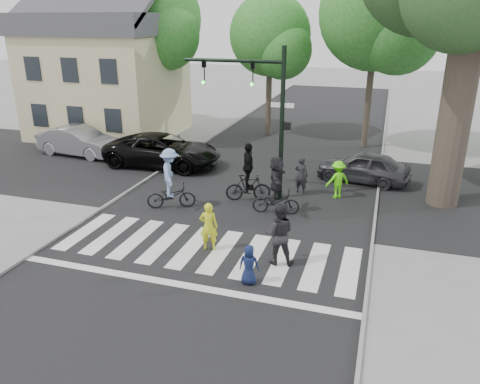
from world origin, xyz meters
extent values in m
plane|color=gray|center=(0.00, 0.00, 0.00)|extent=(120.00, 120.00, 0.00)
cube|color=black|center=(0.00, 5.00, 0.01)|extent=(10.00, 70.00, 0.01)
cube|color=black|center=(0.00, 8.00, 0.01)|extent=(70.00, 10.00, 0.01)
cube|color=gray|center=(-5.05, 5.00, 0.05)|extent=(0.10, 70.00, 0.10)
cube|color=gray|center=(5.05, 5.00, 0.05)|extent=(0.10, 70.00, 0.10)
cube|color=silver|center=(-4.50, 1.00, 0.01)|extent=(0.55, 3.00, 0.01)
cube|color=silver|center=(-3.50, 1.00, 0.01)|extent=(0.55, 3.00, 0.01)
cube|color=silver|center=(-2.50, 1.00, 0.01)|extent=(0.55, 3.00, 0.01)
cube|color=silver|center=(-1.50, 1.00, 0.01)|extent=(0.55, 3.00, 0.01)
cube|color=silver|center=(-0.50, 1.00, 0.01)|extent=(0.55, 3.00, 0.01)
cube|color=silver|center=(0.50, 1.00, 0.01)|extent=(0.55, 3.00, 0.01)
cube|color=silver|center=(1.50, 1.00, 0.01)|extent=(0.55, 3.00, 0.01)
cube|color=silver|center=(2.50, 1.00, 0.01)|extent=(0.55, 3.00, 0.01)
cube|color=silver|center=(3.50, 1.00, 0.01)|extent=(0.55, 3.00, 0.01)
cube|color=silver|center=(4.50, 1.00, 0.01)|extent=(0.55, 3.00, 0.01)
cube|color=silver|center=(0.00, -1.20, 0.01)|extent=(10.00, 0.30, 0.01)
cylinder|color=black|center=(1.20, 6.20, 3.00)|extent=(0.18, 0.18, 6.00)
cylinder|color=black|center=(-0.80, 6.20, 5.40)|extent=(4.00, 0.14, 0.14)
imported|color=black|center=(0.00, 6.20, 4.95)|extent=(0.16, 0.20, 1.00)
sphere|color=#19E533|center=(0.00, 6.08, 4.55)|extent=(0.14, 0.14, 0.14)
imported|color=black|center=(-2.00, 6.20, 4.95)|extent=(0.16, 0.20, 1.00)
sphere|color=#19E533|center=(-2.00, 6.08, 4.55)|extent=(0.14, 0.14, 0.14)
cube|color=black|center=(1.42, 6.20, 3.00)|extent=(0.28, 0.18, 0.30)
cube|color=#FF660C|center=(1.53, 6.20, 3.00)|extent=(0.02, 0.14, 0.20)
cube|color=white|center=(1.20, 6.20, 3.80)|extent=(0.90, 0.04, 0.18)
cylinder|color=brown|center=(7.50, 7.50, 3.50)|extent=(1.20, 1.20, 7.00)
cylinder|color=brown|center=(7.80, 7.30, 6.50)|extent=(1.29, 1.74, 2.93)
cylinder|color=brown|center=(-14.00, 16.20, 2.97)|extent=(0.36, 0.36, 5.95)
sphere|color=#227626|center=(-14.00, 16.20, 6.38)|extent=(5.20, 5.20, 5.20)
sphere|color=#227626|center=(-12.96, 15.42, 5.53)|extent=(3.64, 3.64, 3.64)
cylinder|color=brown|center=(-9.00, 15.70, 3.22)|extent=(0.36, 0.36, 6.44)
sphere|color=#227626|center=(-9.00, 15.70, 6.90)|extent=(5.80, 5.80, 5.80)
sphere|color=#227626|center=(-7.84, 14.83, 5.98)|extent=(4.06, 4.06, 4.06)
cylinder|color=brown|center=(-2.00, 16.80, 2.80)|extent=(0.36, 0.36, 5.60)
sphere|color=#227626|center=(-2.00, 16.80, 6.00)|extent=(4.80, 4.80, 4.80)
sphere|color=#227626|center=(-1.04, 16.08, 5.20)|extent=(3.36, 3.36, 3.36)
cylinder|color=brown|center=(4.00, 15.50, 3.36)|extent=(0.36, 0.36, 6.72)
sphere|color=#227626|center=(4.00, 15.50, 7.20)|extent=(6.00, 6.00, 6.00)
sphere|color=#227626|center=(5.20, 14.60, 6.24)|extent=(4.20, 4.20, 4.20)
cube|color=beige|center=(-11.50, 14.00, 3.00)|extent=(8.00, 7.00, 6.00)
cube|color=#47474C|center=(-11.50, 14.00, 6.60)|extent=(8.40, 7.40, 1.20)
cube|color=#47474C|center=(-11.50, 12.15, 7.60)|extent=(8.40, 3.69, 2.44)
cube|color=#47474C|center=(-11.50, 15.85, 7.60)|extent=(8.40, 3.69, 2.44)
cube|color=black|center=(-13.90, 10.48, 1.70)|extent=(1.00, 0.06, 1.30)
cube|color=black|center=(-13.90, 10.48, 4.30)|extent=(1.00, 0.06, 1.30)
cube|color=black|center=(-11.50, 10.48, 1.70)|extent=(1.00, 0.06, 1.30)
cube|color=black|center=(-11.50, 10.48, 4.30)|extent=(1.00, 0.06, 1.30)
cube|color=black|center=(-9.10, 10.48, 1.70)|extent=(1.00, 0.06, 1.30)
cube|color=black|center=(-9.10, 10.48, 4.30)|extent=(1.00, 0.06, 1.30)
cube|color=gray|center=(-10.00, 10.20, 0.40)|extent=(2.00, 1.20, 0.80)
imported|color=#C9D01D|center=(0.09, 1.03, 0.80)|extent=(0.65, 0.50, 1.60)
imported|color=#121B3F|center=(1.88, -0.55, 0.58)|extent=(0.59, 0.41, 1.16)
imported|color=black|center=(2.39, 0.83, 0.97)|extent=(1.07, 0.91, 1.95)
imported|color=black|center=(-2.56, 3.86, 0.49)|extent=(1.97, 1.34, 0.98)
imported|color=#7A96C6|center=(-2.56, 3.86, 1.43)|extent=(1.12, 1.39, 1.88)
imported|color=black|center=(0.05, 5.51, 0.55)|extent=(1.88, 1.06, 1.09)
imported|color=black|center=(0.05, 5.51, 1.43)|extent=(0.78, 1.19, 1.88)
imported|color=black|center=(1.42, 4.55, 0.46)|extent=(1.84, 0.86, 0.93)
imported|color=black|center=(1.42, 4.55, 1.35)|extent=(0.76, 1.71, 1.78)
imported|color=black|center=(-5.32, 8.73, 0.80)|extent=(5.76, 2.72, 1.59)
imported|color=gray|center=(-10.47, 9.17, 0.77)|extent=(4.82, 2.10, 1.54)
imported|color=#323237|center=(4.30, 9.28, 0.69)|extent=(4.28, 2.30, 1.38)
imported|color=#5DFF10|center=(3.43, 6.89, 0.78)|extent=(1.16, 1.06, 1.56)
imported|color=black|center=(1.92, 6.98, 0.80)|extent=(0.65, 0.50, 1.59)
camera|label=1|loc=(5.06, -11.42, 6.96)|focal=35.00mm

